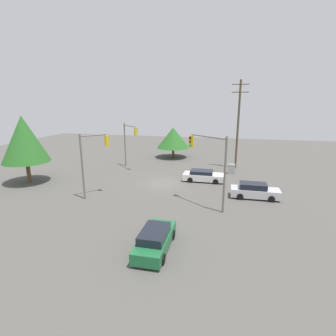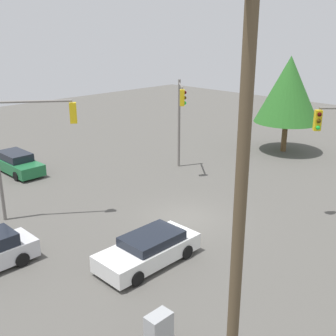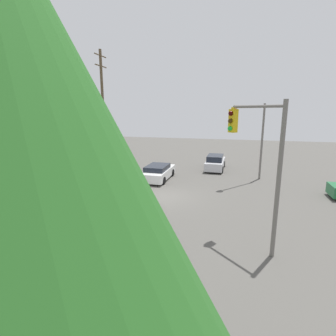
{
  "view_description": "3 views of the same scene",
  "coord_description": "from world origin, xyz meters",
  "px_view_note": "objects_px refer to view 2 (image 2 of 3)",
  "views": [
    {
      "loc": [
        6.96,
        -28.12,
        9.32
      ],
      "look_at": [
        0.77,
        -0.68,
        2.05
      ],
      "focal_mm": 28.0,
      "sensor_mm": 36.0,
      "label": 1
    },
    {
      "loc": [
        15.39,
        13.93,
        9.79
      ],
      "look_at": [
        -0.12,
        -1.46,
        2.49
      ],
      "focal_mm": 45.0,
      "sensor_mm": 36.0,
      "label": 2
    },
    {
      "loc": [
        -16.99,
        -4.87,
        5.94
      ],
      "look_at": [
        2.01,
        0.33,
        1.63
      ],
      "focal_mm": 28.0,
      "sensor_mm": 36.0,
      "label": 3
    }
  ],
  "objects_px": {
    "traffic_signal_main": "(27,137)",
    "electrical_cabinet": "(159,332)",
    "sedan_green": "(17,163)",
    "traffic_signal_cross": "(180,112)",
    "sedan_white": "(149,249)"
  },
  "relations": [
    {
      "from": "traffic_signal_main",
      "to": "electrical_cabinet",
      "type": "height_order",
      "value": "traffic_signal_main"
    },
    {
      "from": "sedan_green",
      "to": "traffic_signal_main",
      "type": "height_order",
      "value": "traffic_signal_main"
    },
    {
      "from": "traffic_signal_main",
      "to": "traffic_signal_cross",
      "type": "relative_size",
      "value": 1.03
    },
    {
      "from": "traffic_signal_main",
      "to": "traffic_signal_cross",
      "type": "xyz_separation_m",
      "value": [
        -11.28,
        0.13,
        -0.22
      ]
    },
    {
      "from": "sedan_green",
      "to": "electrical_cabinet",
      "type": "distance_m",
      "value": 20.19
    },
    {
      "from": "sedan_green",
      "to": "electrical_cabinet",
      "type": "bearing_deg",
      "value": 75.76
    },
    {
      "from": "sedan_white",
      "to": "traffic_signal_main",
      "type": "xyz_separation_m",
      "value": [
        1.23,
        -7.72,
        3.86
      ]
    },
    {
      "from": "sedan_white",
      "to": "sedan_green",
      "type": "xyz_separation_m",
      "value": [
        -1.63,
        -15.5,
        0.06
      ]
    },
    {
      "from": "electrical_cabinet",
      "to": "traffic_signal_cross",
      "type": "bearing_deg",
      "value": -138.95
    },
    {
      "from": "traffic_signal_main",
      "to": "electrical_cabinet",
      "type": "relative_size",
      "value": 5.09
    },
    {
      "from": "sedan_white",
      "to": "electrical_cabinet",
      "type": "relative_size",
      "value": 3.67
    },
    {
      "from": "sedan_white",
      "to": "sedan_green",
      "type": "height_order",
      "value": "sedan_green"
    },
    {
      "from": "electrical_cabinet",
      "to": "sedan_green",
      "type": "bearing_deg",
      "value": -104.24
    },
    {
      "from": "traffic_signal_main",
      "to": "traffic_signal_cross",
      "type": "height_order",
      "value": "traffic_signal_main"
    },
    {
      "from": "traffic_signal_main",
      "to": "traffic_signal_cross",
      "type": "bearing_deg",
      "value": 36.6
    }
  ]
}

